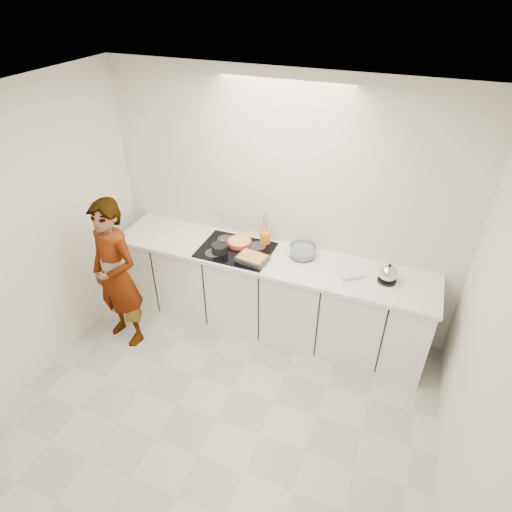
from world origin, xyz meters
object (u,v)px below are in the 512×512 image
at_px(saucepan, 220,248).
at_px(mixing_bowl, 303,251).
at_px(hob, 236,250).
at_px(baking_dish, 252,258).
at_px(kettle, 388,274).
at_px(cook, 116,276).
at_px(tart_dish, 239,242).
at_px(utensil_crock, 265,238).

bearing_deg(saucepan, mixing_bowl, 18.30).
xyz_separation_m(hob, baking_dish, (0.23, -0.13, 0.04)).
height_order(mixing_bowl, kettle, kettle).
height_order(kettle, cook, cook).
bearing_deg(mixing_bowl, baking_dish, -146.85).
distance_m(tart_dish, kettle, 1.49).
relative_size(baking_dish, utensil_crock, 2.25).
xyz_separation_m(saucepan, utensil_crock, (0.35, 0.34, 0.01)).
distance_m(baking_dish, kettle, 1.26).
distance_m(tart_dish, mixing_bowl, 0.66).
bearing_deg(hob, saucepan, -139.33).
relative_size(hob, cook, 0.45).
xyz_separation_m(tart_dish, cook, (-0.97, -0.79, -0.15)).
xyz_separation_m(saucepan, kettle, (1.60, 0.15, 0.02)).
bearing_deg(kettle, utensil_crock, 171.24).
relative_size(saucepan, mixing_bowl, 0.67).
relative_size(kettle, utensil_crock, 1.53).
bearing_deg(hob, mixing_bowl, 12.88).
height_order(saucepan, baking_dish, saucepan).
xyz_separation_m(kettle, cook, (-2.45, -0.71, -0.19)).
relative_size(tart_dish, utensil_crock, 2.04).
height_order(hob, tart_dish, tart_dish).
bearing_deg(hob, tart_dish, 93.97).
height_order(mixing_bowl, cook, cook).
relative_size(saucepan, cook, 0.12).
relative_size(hob, utensil_crock, 5.20).
xyz_separation_m(baking_dish, utensil_crock, (-0.00, 0.36, 0.02)).
relative_size(tart_dish, saucepan, 1.43).
height_order(baking_dish, cook, cook).
bearing_deg(saucepan, kettle, 5.17).
bearing_deg(utensil_crock, cook, -142.98).
bearing_deg(tart_dish, utensil_crock, 27.39).
distance_m(saucepan, baking_dish, 0.36).
height_order(saucepan, mixing_bowl, saucepan).
height_order(hob, kettle, kettle).
relative_size(tart_dish, mixing_bowl, 0.96).
bearing_deg(kettle, mixing_bowl, 172.29).
xyz_separation_m(saucepan, baking_dish, (0.36, -0.02, -0.01)).
bearing_deg(saucepan, utensil_crock, 43.70).
relative_size(utensil_crock, cook, 0.09).
bearing_deg(kettle, saucepan, -174.83).
distance_m(hob, tart_dish, 0.11).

